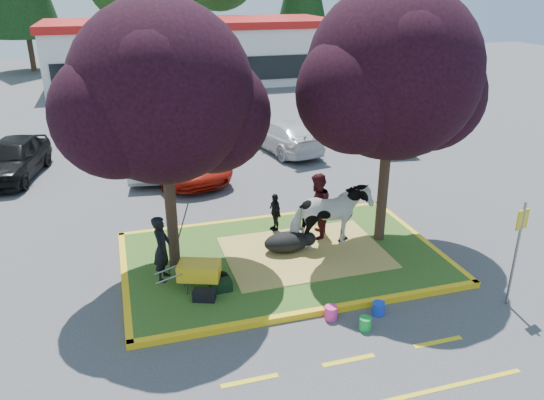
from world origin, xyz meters
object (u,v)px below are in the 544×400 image
object	(u,v)px
cow	(330,217)
car_black	(13,158)
handler	(162,248)
sign_post	(518,243)
calf	(287,242)
bucket_green	(365,324)
bucket_pink	(331,313)
wheelbarrow	(200,271)
car_silver	(149,159)
bucket_blue	(378,309)

from	to	relation	value
cow	car_black	world-z (taller)	cow
handler	sign_post	size ratio (longest dim) A/B	0.65
calf	bucket_green	distance (m)	3.64
bucket_pink	sign_post	bearing A→B (deg)	-8.50
cow	wheelbarrow	distance (m)	3.88
calf	car_silver	size ratio (longest dim) A/B	0.33
calf	bucket_green	xyz separation A→B (m)	(0.58, -3.58, -0.28)
bucket_pink	car_black	world-z (taller)	car_black
cow	sign_post	size ratio (longest dim) A/B	0.84
sign_post	bucket_blue	distance (m)	3.37
calf	handler	xyz separation A→B (m)	(-3.31, -0.49, 0.55)
wheelbarrow	bucket_pink	xyz separation A→B (m)	(2.57, -1.85, -0.45)
cow	bucket_blue	distance (m)	3.21
sign_post	bucket_green	distance (m)	3.83
bucket_green	bucket_pink	distance (m)	0.79
bucket_green	car_silver	world-z (taller)	car_silver
bucket_green	bucket_pink	xyz separation A→B (m)	(-0.55, 0.57, 0.01)
bucket_green	sign_post	bearing A→B (deg)	-0.74
car_silver	cow	bearing A→B (deg)	125.66
bucket_green	car_silver	size ratio (longest dim) A/B	0.07
car_black	wheelbarrow	bearing A→B (deg)	-50.29
cow	car_black	xyz separation A→B (m)	(-9.06, 8.97, -0.29)
handler	bucket_pink	xyz separation A→B (m)	(3.35, -2.52, -0.82)
calf	car_black	world-z (taller)	car_black
sign_post	car_silver	world-z (taller)	sign_post
cow	bucket_blue	world-z (taller)	cow
calf	sign_post	distance (m)	5.61
bucket_blue	car_silver	size ratio (longest dim) A/B	0.08
sign_post	bucket_green	xyz separation A→B (m)	(-3.55, 0.05, -1.43)
sign_post	car_silver	bearing A→B (deg)	108.60
calf	bucket_pink	size ratio (longest dim) A/B	4.13
bucket_green	car_black	world-z (taller)	car_black
car_silver	bucket_blue	bearing A→B (deg)	118.29
bucket_pink	bucket_blue	size ratio (longest dim) A/B	1.02
cow	bucket_green	size ratio (longest dim) A/B	7.57
bucket_pink	car_black	bearing A→B (deg)	123.66
handler	car_silver	xyz separation A→B (m)	(0.33, 8.25, -0.35)
wheelbarrow	bucket_pink	world-z (taller)	wheelbarrow
sign_post	car_silver	xyz separation A→B (m)	(-7.12, 11.38, -0.95)
wheelbarrow	bucket_green	size ratio (longest dim) A/B	6.15
calf	bucket_pink	bearing A→B (deg)	-68.84
car_silver	wheelbarrow	bearing A→B (deg)	100.65
wheelbarrow	car_black	xyz separation A→B (m)	(-5.36, 10.05, 0.16)
sign_post	bucket_pink	size ratio (longest dim) A/B	8.35
calf	bucket_green	size ratio (longest dim) A/B	4.45
wheelbarrow	car_silver	size ratio (longest dim) A/B	0.46
cow	handler	distance (m)	4.50
cow	handler	size ratio (longest dim) A/B	1.29
handler	car_silver	size ratio (longest dim) A/B	0.44
sign_post	bucket_green	bearing A→B (deg)	165.83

